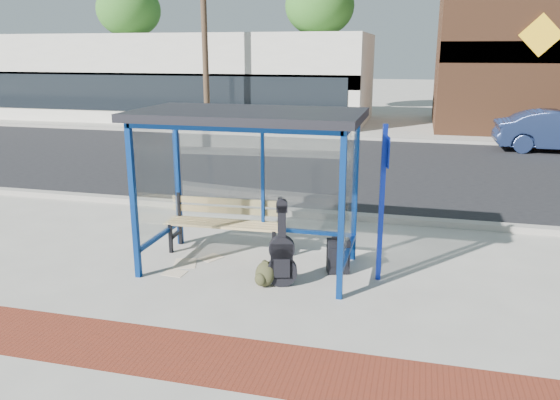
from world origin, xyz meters
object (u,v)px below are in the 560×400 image
(guitar_bag, at_px, (282,257))
(backpack, at_px, (264,275))
(bench, at_px, (226,220))
(suitcase, at_px, (338,256))

(guitar_bag, relative_size, backpack, 3.28)
(bench, xyz_separation_m, guitar_bag, (1.25, -1.16, -0.09))
(suitcase, xyz_separation_m, backpack, (-0.94, -0.74, -0.09))
(guitar_bag, bearing_deg, suitcase, 28.50)
(bench, distance_m, suitcase, 2.03)
(guitar_bag, bearing_deg, bench, 122.33)
(bench, bearing_deg, suitcase, -16.53)
(suitcase, bearing_deg, backpack, -159.59)
(guitar_bag, xyz_separation_m, suitcase, (0.71, 0.67, -0.18))
(bench, distance_m, backpack, 1.63)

